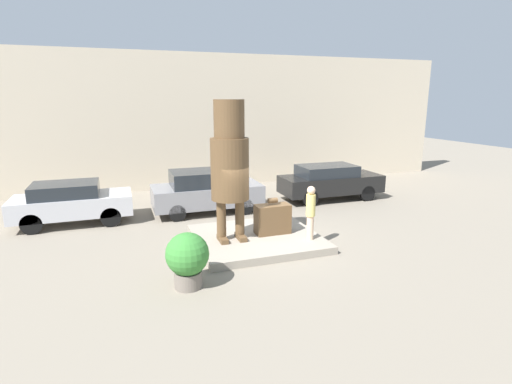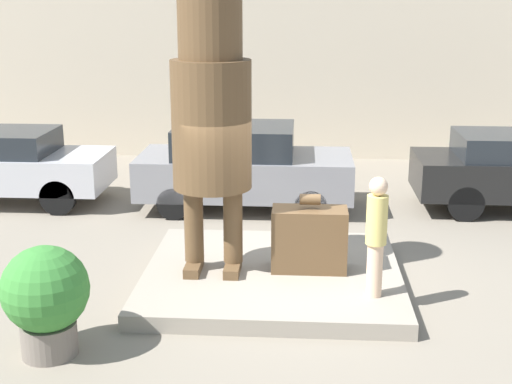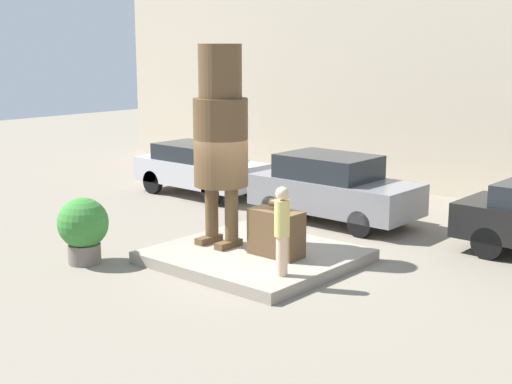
{
  "view_description": "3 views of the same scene",
  "coord_description": "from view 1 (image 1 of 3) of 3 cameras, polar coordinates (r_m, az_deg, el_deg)",
  "views": [
    {
      "loc": [
        -3.97,
        -11.33,
        4.48
      ],
      "look_at": [
        0.07,
        0.27,
        1.58
      ],
      "focal_mm": 28.0,
      "sensor_mm": 36.0,
      "label": 1
    },
    {
      "loc": [
        0.42,
        -10.0,
        4.21
      ],
      "look_at": [
        -0.26,
        0.13,
        1.39
      ],
      "focal_mm": 50.0,
      "sensor_mm": 36.0,
      "label": 2
    },
    {
      "loc": [
        9.33,
        -10.71,
        4.42
      ],
      "look_at": [
        -0.07,
        0.11,
        1.45
      ],
      "focal_mm": 50.0,
      "sensor_mm": 36.0,
      "label": 3
    }
  ],
  "objects": [
    {
      "name": "tourist",
      "position": [
        12.22,
        7.81,
        -2.65
      ],
      "size": [
        0.28,
        0.28,
        1.67
      ],
      "color": "beige",
      "rests_on": "pedestal"
    },
    {
      "name": "building_backdrop",
      "position": [
        20.66,
        -8.21,
        9.94
      ],
      "size": [
        28.0,
        0.6,
        6.64
      ],
      "color": "beige",
      "rests_on": "ground_plane"
    },
    {
      "name": "parked_car_black",
      "position": [
        18.2,
        10.51,
        1.55
      ],
      "size": [
        4.56,
        1.75,
        1.57
      ],
      "color": "black",
      "rests_on": "ground_plane"
    },
    {
      "name": "ground_plane",
      "position": [
        12.82,
        0.1,
        -7.17
      ],
      "size": [
        60.0,
        60.0,
        0.0
      ],
      "primitive_type": "plane",
      "color": "gray"
    },
    {
      "name": "planter_pot",
      "position": [
        9.79,
        -9.77,
        -9.22
      ],
      "size": [
        1.05,
        1.05,
        1.38
      ],
      "color": "#70665B",
      "rests_on": "ground_plane"
    },
    {
      "name": "parked_car_silver",
      "position": [
        15.85,
        -24.87,
        -1.29
      ],
      "size": [
        4.06,
        1.76,
        1.53
      ],
      "color": "#B7B7BC",
      "rests_on": "ground_plane"
    },
    {
      "name": "giant_suitcase",
      "position": [
        12.79,
        2.37,
        -3.84
      ],
      "size": [
        1.11,
        0.54,
        1.17
      ],
      "color": "brown",
      "rests_on": "pedestal"
    },
    {
      "name": "pedestal",
      "position": [
        12.78,
        0.1,
        -6.68
      ],
      "size": [
        3.81,
        3.54,
        0.23
      ],
      "color": "gray",
      "rests_on": "ground_plane"
    },
    {
      "name": "parked_car_grey",
      "position": [
        15.98,
        -7.2,
        0.17
      ],
      "size": [
        4.27,
        1.88,
        1.7
      ],
      "color": "gray",
      "rests_on": "ground_plane"
    },
    {
      "name": "statue_figure",
      "position": [
        11.81,
        -3.77,
        4.56
      ],
      "size": [
        1.14,
        1.14,
        4.21
      ],
      "color": "brown",
      "rests_on": "pedestal"
    }
  ]
}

